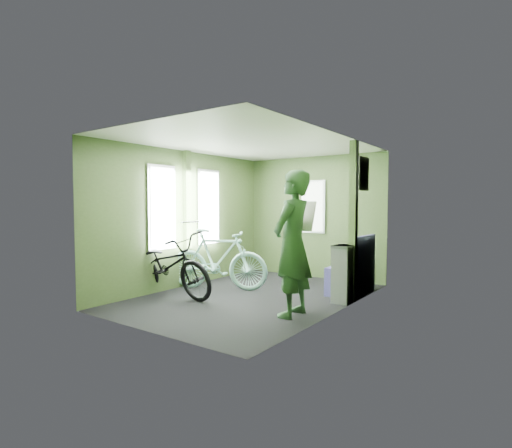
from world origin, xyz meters
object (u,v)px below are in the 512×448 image
(waste_box, at_px, (344,274))
(bench_seat, at_px, (352,276))
(bicycle_mint, at_px, (218,290))
(bicycle_black, at_px, (168,296))
(passenger, at_px, (293,243))

(waste_box, height_order, bench_seat, bench_seat)
(bicycle_mint, relative_size, waste_box, 2.02)
(bicycle_mint, xyz_separation_m, waste_box, (2.01, 0.41, 0.41))
(bicycle_black, relative_size, waste_box, 2.25)
(passenger, distance_m, waste_box, 1.17)
(bicycle_mint, relative_size, bench_seat, 1.81)
(bicycle_black, height_order, waste_box, waste_box)
(passenger, xyz_separation_m, waste_box, (0.25, 1.02, -0.51))
(passenger, bearing_deg, waste_box, 163.17)
(bench_seat, bearing_deg, passenger, -94.66)
(waste_box, xyz_separation_m, bench_seat, (-0.12, 0.59, -0.14))
(passenger, height_order, bench_seat, passenger)
(bicycle_black, relative_size, bicycle_mint, 1.11)
(passenger, bearing_deg, bicycle_mint, -112.20)
(bicycle_mint, distance_m, passenger, 2.07)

